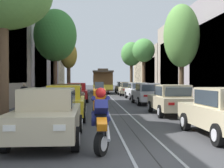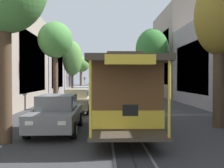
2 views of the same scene
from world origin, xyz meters
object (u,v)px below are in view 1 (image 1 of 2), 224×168
object	(u,v)px
parked_car_white_fourth_right	(137,91)
street_tree_kerb_left_second	(55,36)
parked_car_beige_near_left	(48,115)
parked_car_yellow_second_left	(65,102)
parked_car_beige_second_right	(172,100)
street_tree_kerb_right_second	(181,36)
parked_car_brown_mid_left	(69,96)
parked_car_red_fourth_left	(77,92)
pedestrian_on_left_pavement	(24,93)
cable_car_trolley	(103,81)
street_tree_kerb_right_fourth	(131,55)
street_tree_kerb_right_mid	(144,51)
fire_hydrant	(36,106)
parked_car_beige_fifth_right	(127,89)
street_tree_kerb_left_mid	(69,56)
parked_car_silver_mid_right	(147,94)
parked_car_grey_sixth_right	(123,87)
motorcycle_with_rider	(100,115)

from	to	relation	value
parked_car_white_fourth_right	street_tree_kerb_left_second	size ratio (longest dim) A/B	0.57
parked_car_beige_near_left	parked_car_yellow_second_left	bearing A→B (deg)	89.54
parked_car_beige_second_right	street_tree_kerb_right_second	xyz separation A→B (m)	(2.08, 5.23, 4.09)
parked_car_brown_mid_left	parked_car_red_fourth_left	bearing A→B (deg)	87.84
pedestrian_on_left_pavement	parked_car_red_fourth_left	bearing A→B (deg)	54.15
street_tree_kerb_left_second	parked_car_white_fourth_right	bearing A→B (deg)	24.17
parked_car_red_fourth_left	cable_car_trolley	distance (m)	15.45
street_tree_kerb_right_second	street_tree_kerb_right_fourth	size ratio (longest dim) A/B	0.97
street_tree_kerb_left_second	cable_car_trolley	distance (m)	16.33
street_tree_kerb_right_mid	cable_car_trolley	distance (m)	8.86
street_tree_kerb_left_second	street_tree_kerb_right_fourth	distance (m)	20.09
street_tree_kerb_right_second	fire_hydrant	xyz separation A→B (m)	(-9.24, -4.40, -4.47)
parked_car_yellow_second_left	parked_car_white_fourth_right	distance (m)	15.86
parked_car_red_fourth_left	parked_car_beige_fifth_right	size ratio (longest dim) A/B	1.01
street_tree_kerb_right_second	street_tree_kerb_right_mid	world-z (taller)	street_tree_kerb_right_second
parked_car_beige_second_right	street_tree_kerb_right_second	bearing A→B (deg)	68.35
street_tree_kerb_left_mid	street_tree_kerb_right_mid	distance (m)	11.47
parked_car_red_fourth_left	parked_car_beige_second_right	world-z (taller)	same
parked_car_brown_mid_left	street_tree_kerb_right_second	size ratio (longest dim) A/B	0.61
parked_car_white_fourth_right	fire_hydrant	bearing A→B (deg)	-120.21
parked_car_silver_mid_right	parked_car_grey_sixth_right	world-z (taller)	same
street_tree_kerb_right_second	fire_hydrant	distance (m)	11.16
fire_hydrant	parked_car_silver_mid_right	bearing A→B (deg)	40.65
motorcycle_with_rider	fire_hydrant	distance (m)	9.29
street_tree_kerb_right_fourth	parked_car_silver_mid_right	bearing A→B (deg)	-94.22
parked_car_beige_second_right	street_tree_kerb_left_mid	world-z (taller)	street_tree_kerb_left_mid
parked_car_brown_mid_left	parked_car_beige_second_right	bearing A→B (deg)	-38.41
motorcycle_with_rider	street_tree_kerb_left_mid	bearing A→B (deg)	95.69
parked_car_yellow_second_left	street_tree_kerb_right_fourth	xyz separation A→B (m)	(7.01, 29.54, 4.72)
street_tree_kerb_right_fourth	parked_car_beige_second_right	bearing A→B (deg)	-93.17
parked_car_beige_second_right	fire_hydrant	distance (m)	7.22
parked_car_beige_fifth_right	street_tree_kerb_left_second	world-z (taller)	street_tree_kerb_left_second
street_tree_kerb_right_fourth	parked_car_brown_mid_left	bearing A→B (deg)	-107.00
street_tree_kerb_right_second	motorcycle_with_rider	bearing A→B (deg)	-114.74
street_tree_kerb_left_second	motorcycle_with_rider	world-z (taller)	street_tree_kerb_left_second
parked_car_yellow_second_left	parked_car_beige_second_right	size ratio (longest dim) A/B	1.00
street_tree_kerb_right_fourth	pedestrian_on_left_pavement	distance (m)	25.34
parked_car_beige_fifth_right	street_tree_kerb_right_mid	bearing A→B (deg)	-37.92
parked_car_silver_mid_right	parked_car_beige_fifth_right	xyz separation A→B (m)	(-0.04, 12.84, 0.00)
parked_car_beige_fifth_right	street_tree_kerb_left_second	distance (m)	12.97
street_tree_kerb_right_second	parked_car_beige_fifth_right	bearing A→B (deg)	98.27
parked_car_white_fourth_right	parked_car_grey_sixth_right	distance (m)	12.79
street_tree_kerb_right_fourth	cable_car_trolley	size ratio (longest dim) A/B	0.80
parked_car_beige_near_left	pedestrian_on_left_pavement	world-z (taller)	pedestrian_on_left_pavement
parked_car_yellow_second_left	street_tree_kerb_left_mid	size ratio (longest dim) A/B	0.62
street_tree_kerb_right_mid	cable_car_trolley	bearing A→B (deg)	122.68
street_tree_kerb_left_mid	fire_hydrant	bearing A→B (deg)	-89.68
street_tree_kerb_left_mid	pedestrian_on_left_pavement	xyz separation A→B (m)	(-1.51, -20.06, -4.14)
parked_car_red_fourth_left	street_tree_kerb_right_mid	world-z (taller)	street_tree_kerb_right_mid
parked_car_grey_sixth_right	parked_car_white_fourth_right	bearing A→B (deg)	-89.65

